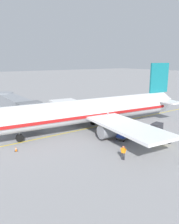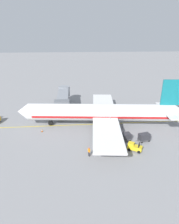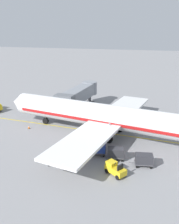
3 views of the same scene
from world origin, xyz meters
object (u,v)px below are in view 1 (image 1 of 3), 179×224
object	(u,v)px
jet_bridge	(15,105)
ground_crew_loader	(123,152)
baggage_tug_lead	(161,138)
baggage_cart_front	(124,133)
baggage_cart_second_in_train	(138,131)
safety_cone_nose_left	(16,149)
parked_airliner	(91,111)
ground_crew_wing_walker	(113,129)
baggage_cart_third_in_train	(157,127)

from	to	relation	value
jet_bridge	ground_crew_loader	distance (m)	22.83
baggage_tug_lead	baggage_cart_front	size ratio (longest dim) A/B	0.93
baggage_tug_lead	baggage_cart_second_in_train	world-z (taller)	baggage_tug_lead
safety_cone_nose_left	parked_airliner	bearing A→B (deg)	-82.11
ground_crew_loader	baggage_cart_front	bearing A→B (deg)	-44.35
baggage_tug_lead	parked_airliner	bearing A→B (deg)	22.93
ground_crew_wing_walker	baggage_cart_front	bearing A→B (deg)	175.73
baggage_cart_second_in_train	baggage_cart_third_in_train	size ratio (longest dim) A/B	1.00
jet_bridge	baggage_cart_second_in_train	world-z (taller)	jet_bridge
baggage_cart_third_in_train	safety_cone_nose_left	size ratio (longest dim) A/B	5.05
jet_bridge	ground_crew_loader	size ratio (longest dim) A/B	9.42
baggage_cart_front	baggage_cart_third_in_train	xyz separation A→B (m)	(-0.87, -6.25, 0.00)
jet_bridge	ground_crew_wing_walker	xyz separation A→B (m)	(-14.73, -9.99, -2.50)
parked_airliner	baggage_cart_third_in_train	size ratio (longest dim) A/B	12.53
baggage_cart_second_in_train	baggage_cart_third_in_train	world-z (taller)	same
baggage_tug_lead	ground_crew_loader	xyz separation A→B (m)	(-1.01, 8.15, 0.24)
baggage_cart_front	baggage_cart_third_in_train	bearing A→B (deg)	-97.96
baggage_tug_lead	ground_crew_loader	distance (m)	8.21
baggage_cart_front	ground_crew_loader	bearing A→B (deg)	135.65
baggage_tug_lead	ground_crew_loader	size ratio (longest dim) A/B	1.63
jet_bridge	baggage_cart_third_in_train	bearing A→B (deg)	-138.51
ground_crew_loader	parked_airliner	bearing A→B (deg)	-18.22
jet_bridge	baggage_cart_front	size ratio (longest dim) A/B	5.34
safety_cone_nose_left	ground_crew_wing_walker	bearing A→B (deg)	-98.87
parked_airliner	baggage_cart_front	world-z (taller)	parked_airliner
baggage_tug_lead	baggage_cart_third_in_train	world-z (taller)	baggage_tug_lead
baggage_cart_front	parked_airliner	bearing A→B (deg)	8.69
parked_airliner	baggage_tug_lead	world-z (taller)	parked_airliner
parked_airliner	baggage_cart_front	xyz separation A→B (m)	(-6.54, -1.00, -2.24)
jet_bridge	baggage_cart_third_in_train	size ratio (longest dim) A/B	5.34
ground_crew_wing_walker	ground_crew_loader	world-z (taller)	same
jet_bridge	baggage_cart_second_in_train	bearing A→B (deg)	-144.97
baggage_cart_third_in_train	ground_crew_wing_walker	xyz separation A→B (m)	(3.42, 6.06, 0.00)
baggage_cart_second_in_train	safety_cone_nose_left	size ratio (longest dim) A/B	5.05
parked_airliner	baggage_cart_third_in_train	world-z (taller)	parked_airliner
parked_airliner	baggage_cart_third_in_train	bearing A→B (deg)	-135.65
baggage_cart_third_in_train	parked_airliner	bearing A→B (deg)	44.35
ground_crew_loader	jet_bridge	bearing A→B (deg)	12.84
ground_crew_loader	baggage_tug_lead	bearing A→B (deg)	-82.94
safety_cone_nose_left	baggage_cart_front	bearing A→B (deg)	-108.81
parked_airliner	jet_bridge	distance (m)	13.88
parked_airliner	ground_crew_loader	distance (m)	12.21
parked_airliner	jet_bridge	world-z (taller)	parked_airliner
baggage_cart_front	baggage_cart_second_in_train	size ratio (longest dim) A/B	1.00
baggage_cart_front	baggage_cart_third_in_train	size ratio (longest dim) A/B	1.00
baggage_cart_front	baggage_cart_second_in_train	world-z (taller)	same
baggage_cart_front	safety_cone_nose_left	distance (m)	14.74
baggage_tug_lead	baggage_cart_second_in_train	size ratio (longest dim) A/B	0.93
parked_airliner	baggage_cart_front	bearing A→B (deg)	-171.31
baggage_cart_second_in_train	ground_crew_loader	size ratio (longest dim) A/B	1.76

